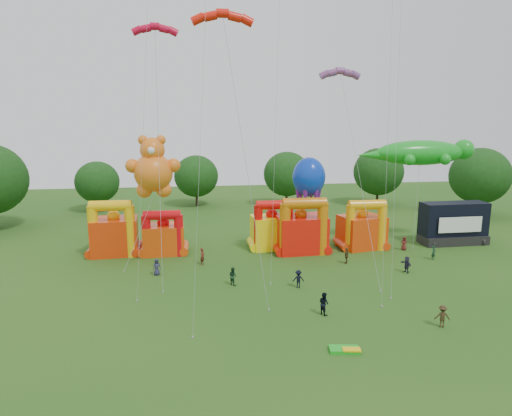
{
  "coord_description": "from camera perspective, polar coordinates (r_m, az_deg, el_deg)",
  "views": [
    {
      "loc": [
        -8.06,
        -24.36,
        15.47
      ],
      "look_at": [
        -2.48,
        18.0,
        6.97
      ],
      "focal_mm": 32.0,
      "sensor_mm": 36.0,
      "label": 1
    }
  ],
  "objects": [
    {
      "name": "ground",
      "position": [
        29.97,
        9.83,
        -20.01
      ],
      "size": [
        160.0,
        160.0,
        0.0
      ],
      "primitive_type": "plane",
      "color": "#1E5016",
      "rests_on": "ground"
    },
    {
      "name": "tree_ring",
      "position": [
        27.49,
        7.59,
        -8.43
      ],
      "size": [
        120.73,
        122.8,
        12.07
      ],
      "color": "#352314",
      "rests_on": "ground"
    },
    {
      "name": "bouncy_castle_0",
      "position": [
        54.59,
        -17.3,
        -3.04
      ],
      "size": [
        5.41,
        4.47,
        6.52
      ],
      "color": "red",
      "rests_on": "ground"
    },
    {
      "name": "bouncy_castle_1",
      "position": [
        53.54,
        -11.48,
        -3.51
      ],
      "size": [
        4.72,
        3.84,
        5.31
      ],
      "color": "#E3440C",
      "rests_on": "ground"
    },
    {
      "name": "bouncy_castle_2",
      "position": [
        54.56,
        2.0,
        -2.71
      ],
      "size": [
        4.88,
        4.03,
        6.06
      ],
      "color": "yellow",
      "rests_on": "ground"
    },
    {
      "name": "bouncy_castle_3",
      "position": [
        53.36,
        5.66,
        -2.86
      ],
      "size": [
        5.86,
        4.83,
        6.65
      ],
      "color": "red",
      "rests_on": "ground"
    },
    {
      "name": "bouncy_castle_4",
      "position": [
        56.21,
        13.15,
        -2.58
      ],
      "size": [
        5.68,
        4.95,
        6.08
      ],
      "color": "red",
      "rests_on": "ground"
    },
    {
      "name": "stage_trailer",
      "position": [
        61.77,
        23.44,
        -1.8
      ],
      "size": [
        8.18,
        3.28,
        5.21
      ],
      "color": "black",
      "rests_on": "ground"
    },
    {
      "name": "teddy_bear_kite",
      "position": [
        50.17,
        -13.5,
        1.08
      ],
      "size": [
        5.99,
        6.48,
        13.74
      ],
      "color": "orange",
      "rests_on": "ground"
    },
    {
      "name": "gecko_kite",
      "position": [
        58.71,
        19.79,
        5.3
      ],
      "size": [
        14.75,
        4.88,
        12.95
      ],
      "color": "#169F20",
      "rests_on": "ground"
    },
    {
      "name": "octopus_kite",
      "position": [
        53.6,
        6.61,
        3.22
      ],
      "size": [
        3.83,
        3.83,
        11.06
      ],
      "color": "#0C34BE",
      "rests_on": "ground"
    },
    {
      "name": "parafoil_kites",
      "position": [
        40.59,
        4.58,
        5.24
      ],
      "size": [
        22.1,
        12.44,
        24.9
      ],
      "color": "red",
      "rests_on": "ground"
    },
    {
      "name": "diamond_kites",
      "position": [
        39.44,
        2.8,
        12.08
      ],
      "size": [
        24.39,
        16.38,
        40.7
      ],
      "color": "red",
      "rests_on": "ground"
    },
    {
      "name": "folded_kite_bundle",
      "position": [
        32.66,
        11.09,
        -16.98
      ],
      "size": [
        2.14,
        1.35,
        0.31
      ],
      "color": "green",
      "rests_on": "ground"
    },
    {
      "name": "spectator_0",
      "position": [
        46.82,
        -12.31,
        -7.23
      ],
      "size": [
        0.96,
        0.8,
        1.67
      ],
      "primitive_type": "imported",
      "rotation": [
        0.0,
        0.0,
        0.39
      ],
      "color": "#2A2C47",
      "rests_on": "ground"
    },
    {
      "name": "spectator_1",
      "position": [
        49.22,
        -6.71,
        -6.02
      ],
      "size": [
        0.68,
        0.8,
        1.84
      ],
      "primitive_type": "imported",
      "rotation": [
        0.0,
        0.0,
        1.13
      ],
      "color": "#5C221A",
      "rests_on": "ground"
    },
    {
      "name": "spectator_2",
      "position": [
        43.28,
        -2.92,
        -8.49
      ],
      "size": [
        1.04,
        1.06,
        1.73
      ],
      "primitive_type": "imported",
      "rotation": [
        0.0,
        0.0,
        2.26
      ],
      "color": "#183D22",
      "rests_on": "ground"
    },
    {
      "name": "spectator_3",
      "position": [
        42.75,
        5.32,
        -8.82
      ],
      "size": [
        1.1,
        0.66,
        1.67
      ],
      "primitive_type": "imported",
      "rotation": [
        0.0,
        0.0,
        3.1
      ],
      "color": "black",
      "rests_on": "ground"
    },
    {
      "name": "spectator_4",
      "position": [
        50.26,
        11.24,
        -5.86
      ],
      "size": [
        0.9,
        1.09,
        1.74
      ],
      "primitive_type": "imported",
      "rotation": [
        0.0,
        0.0,
        4.15
      ],
      "color": "#46381C",
      "rests_on": "ground"
    },
    {
      "name": "spectator_5",
      "position": [
        48.94,
        18.31,
        -6.72
      ],
      "size": [
        0.83,
        1.64,
        1.7
      ],
      "primitive_type": "imported",
      "rotation": [
        0.0,
        0.0,
        4.93
      ],
      "color": "#28243C",
      "rests_on": "ground"
    },
    {
      "name": "spectator_6",
      "position": [
        56.9,
        18.01,
        -4.24
      ],
      "size": [
        0.95,
        0.86,
        1.64
      ],
      "primitive_type": "imported",
      "rotation": [
        0.0,
        0.0,
        5.73
      ],
      "color": "maroon",
      "rests_on": "ground"
    },
    {
      "name": "spectator_7",
      "position": [
        54.27,
        21.32,
        -5.23
      ],
      "size": [
        0.69,
        0.63,
        1.58
      ],
      "primitive_type": "imported",
      "rotation": [
        0.0,
        0.0,
        0.57
      ],
      "color": "#173B23",
      "rests_on": "ground"
    },
    {
      "name": "spectator_8",
      "position": [
        37.5,
        8.48,
        -11.71
      ],
      "size": [
        1.01,
        1.11,
        1.84
      ],
      "primitive_type": "imported",
      "rotation": [
        0.0,
        0.0,
        2.02
      ],
      "color": "black",
      "rests_on": "ground"
    },
    {
      "name": "spectator_9",
      "position": [
        37.74,
        22.26,
        -12.41
      ],
      "size": [
        1.24,
        0.91,
        1.72
      ],
      "primitive_type": "imported",
      "rotation": [
        0.0,
        0.0,
        2.87
      ],
      "color": "#362915",
      "rests_on": "ground"
    }
  ]
}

